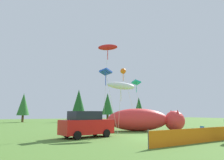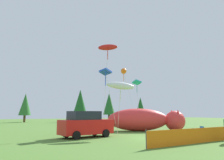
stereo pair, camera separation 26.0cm
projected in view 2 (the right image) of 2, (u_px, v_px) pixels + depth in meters
The scene contains 14 objects.
ground_plane at pixel (157, 138), 16.47m from camera, with size 120.00×120.00×0.00m, color #4C752D.
parked_car at pixel (86, 124), 17.03m from camera, with size 4.45×2.65×2.02m.
folding_chair at pixel (201, 131), 16.64m from camera, with size 0.51×0.51×0.86m.
inflatable_cat at pixel (145, 121), 22.94m from camera, with size 7.93×5.13×2.33m.
safety_fence at pixel (203, 135), 13.96m from camera, with size 9.39×1.61×1.02m.
kite_teal_diamond at pixel (137, 83), 27.70m from camera, with size 1.12×2.15×6.05m.
kite_white_ghost at pixel (120, 86), 18.59m from camera, with size 2.57×1.17×4.62m.
kite_orange_flower at pixel (124, 71), 27.81m from camera, with size 1.54×1.92×7.53m.
kite_red_lizard at pixel (108, 48), 22.45m from camera, with size 2.08×1.63×8.92m.
kite_blue_box at pixel (106, 73), 20.41m from camera, with size 2.02×1.21×5.97m.
horizon_tree_east at pixel (80, 102), 48.15m from camera, with size 2.95×2.95×7.03m.
horizon_tree_west at pixel (25, 104), 44.88m from camera, with size 2.46×2.46×5.88m.
horizon_tree_mid at pixel (109, 104), 49.23m from camera, with size 2.66×2.66×6.34m.
horizon_tree_northeast at pixel (140, 106), 49.76m from camera, with size 2.28×2.28×5.45m.
Camera 2 is at (-9.69, -14.31, 1.87)m, focal length 35.00 mm.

